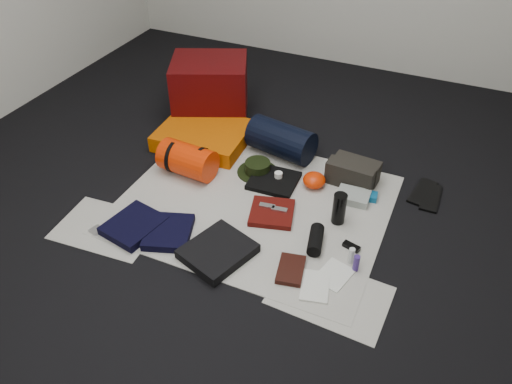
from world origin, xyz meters
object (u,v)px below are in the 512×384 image
at_px(compact_camera, 347,198).
at_px(stuff_sack, 188,160).
at_px(paperback_book, 291,270).
at_px(red_cabinet, 210,89).
at_px(water_bottle, 339,209).
at_px(navy_duffel, 281,140).
at_px(sleeping_pad, 204,135).

bearing_deg(compact_camera, stuff_sack, -176.03).
xyz_separation_m(compact_camera, paperback_book, (-0.11, -0.70, -0.00)).
height_order(red_cabinet, water_bottle, red_cabinet).
bearing_deg(stuff_sack, red_cabinet, 106.69).
bearing_deg(paperback_book, stuff_sack, 138.34).
height_order(navy_duffel, water_bottle, navy_duffel).
bearing_deg(stuff_sack, water_bottle, -3.22).
height_order(stuff_sack, compact_camera, stuff_sack).
distance_m(red_cabinet, paperback_book, 1.75).
distance_m(navy_duffel, water_bottle, 0.77).
bearing_deg(stuff_sack, compact_camera, 8.33).
xyz_separation_m(stuff_sack, water_bottle, (1.05, -0.06, -0.01)).
bearing_deg(sleeping_pad, stuff_sack, -76.69).
relative_size(water_bottle, paperback_book, 0.96).
bearing_deg(paperback_book, compact_camera, 69.85).
height_order(sleeping_pad, navy_duffel, navy_duffel).
bearing_deg(water_bottle, stuff_sack, 176.78).
height_order(navy_duffel, paperback_book, navy_duffel).
xyz_separation_m(stuff_sack, navy_duffel, (0.48, 0.46, 0.01)).
relative_size(stuff_sack, compact_camera, 3.86).
relative_size(navy_duffel, water_bottle, 2.28).
bearing_deg(navy_duffel, paperback_book, -54.38).
height_order(navy_duffel, compact_camera, navy_duffel).
bearing_deg(sleeping_pad, paperback_book, -41.94).
bearing_deg(water_bottle, navy_duffel, 137.72).
bearing_deg(red_cabinet, sleeping_pad, -93.33).
distance_m(navy_duffel, compact_camera, 0.65).
height_order(stuff_sack, paperback_book, stuff_sack).
relative_size(navy_duffel, compact_camera, 4.82).
bearing_deg(red_cabinet, compact_camera, -48.47).
xyz_separation_m(navy_duffel, water_bottle, (0.57, -0.52, -0.02)).
relative_size(red_cabinet, stuff_sack, 1.51).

